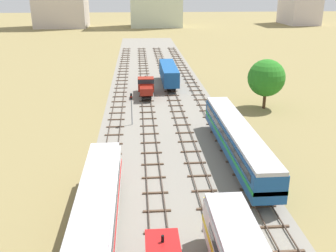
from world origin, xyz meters
TOP-DOWN VIEW (x-y plane):
  - ground_plane at (0.00, 56.00)m, footprint 480.00×480.00m
  - ballast_bed at (0.00, 56.00)m, footprint 17.73×176.00m
  - track_far_left at (-6.87, 57.00)m, footprint 2.40×126.00m
  - track_left at (-2.29, 57.00)m, footprint 2.40×126.00m
  - track_centre_left at (2.29, 57.00)m, footprint 2.40×126.00m
  - track_centre at (6.87, 57.00)m, footprint 2.40×126.00m
  - diesel_railcar_far_left_mid at (-6.87, 24.24)m, footprint 2.96×20.50m
  - passenger_coach_centre_midfar at (6.87, 37.95)m, footprint 2.96×22.00m
  - shunter_loco_left_far at (-2.29, 64.63)m, footprint 2.74×8.46m
  - freight_boxcar_centre_left_farther at (2.30, 72.19)m, footprint 2.87×14.00m
  - signal_post_nearest at (-4.58, 50.31)m, footprint 0.28×0.47m
  - lineside_tree_2 at (15.98, 56.32)m, footprint 5.70×5.70m

SIDE VIEW (x-z plane):
  - ground_plane at x=0.00m, z-range 0.00..0.00m
  - ballast_bed at x=0.00m, z-range 0.00..0.01m
  - track_far_left at x=-6.87m, z-range -0.01..0.28m
  - track_left at x=-2.29m, z-range -0.01..0.28m
  - track_centre_left at x=2.29m, z-range -0.01..0.28m
  - track_centre at x=6.87m, z-range -0.01..0.28m
  - shunter_loco_left_far at x=-2.29m, z-range 0.46..3.56m
  - freight_boxcar_centre_left_farther at x=2.30m, z-range 0.65..4.25m
  - diesel_railcar_far_left_mid at x=-6.87m, z-range 0.70..4.50m
  - passenger_coach_centre_midfar at x=6.87m, z-range 0.71..4.51m
  - signal_post_nearest at x=-4.58m, z-range 0.66..5.24m
  - lineside_tree_2 at x=15.98m, z-range 0.99..8.68m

